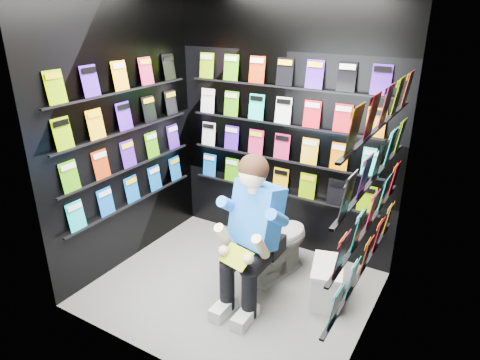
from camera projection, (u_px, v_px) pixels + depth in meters
The scene contains 13 objects.
floor at pixel (232, 289), 3.98m from camera, with size 2.40×2.40×0.00m, color slate.
wall_back at pixel (284, 129), 4.28m from camera, with size 2.40×0.04×2.60m, color black.
wall_front at pixel (147, 202), 2.69m from camera, with size 2.40×0.04×2.60m, color black.
wall_left at pixel (124, 136), 4.05m from camera, with size 0.04×2.00×2.60m, color black.
wall_right at pixel (380, 186), 2.92m from camera, with size 0.04×2.00×2.60m, color black.
comics_back at pixel (283, 129), 4.25m from camera, with size 2.10×0.06×1.37m, color #BD1F51, non-canonical shape.
comics_left at pixel (126, 135), 4.04m from camera, with size 0.06×1.70×1.37m, color #BD1F51, non-canonical shape.
comics_right at pixel (376, 185), 2.93m from camera, with size 0.06×1.70×1.37m, color #BD1F51, non-canonical shape.
toilet at pixel (276, 240), 4.08m from camera, with size 0.42×0.75×0.73m, color white.
longbox at pixel (326, 284), 3.77m from camera, with size 0.24×0.44×0.33m, color silver.
longbox_lid at pixel (328, 267), 3.70m from camera, with size 0.26×0.46×0.03m, color silver.
reader at pixel (258, 215), 3.61m from camera, with size 0.56×0.82×1.51m, color blue, non-canonical shape.
held_comic at pixel (236, 257), 3.42m from camera, with size 0.26×0.01×0.18m, color #279422.
Camera 1 is at (1.75, -2.79, 2.45)m, focal length 32.00 mm.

